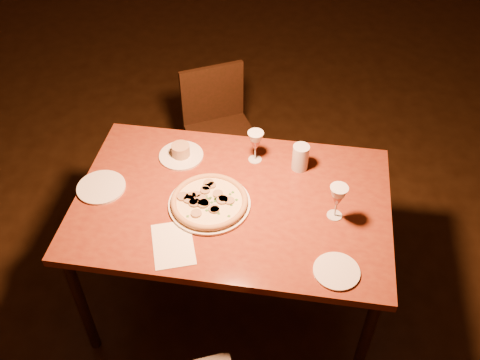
{
  "coord_description": "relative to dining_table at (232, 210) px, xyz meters",
  "views": [
    {
      "loc": [
        -0.04,
        -1.84,
        2.45
      ],
      "look_at": [
        0.05,
        -0.15,
        0.82
      ],
      "focal_mm": 40.0,
      "sensor_mm": 36.0,
      "label": 1
    }
  ],
  "objects": [
    {
      "name": "wine_glass_far",
      "position": [
        0.12,
        0.26,
        0.15
      ],
      "size": [
        0.08,
        0.08,
        0.17
      ],
      "primitive_type": null,
      "color": "#BE5D4F",
      "rests_on": "dining_table"
    },
    {
      "name": "menu_card",
      "position": [
        -0.25,
        -0.24,
        0.07
      ],
      "size": [
        0.2,
        0.26,
        0.0
      ],
      "primitive_type": "cube",
      "rotation": [
        0.0,
        0.0,
        0.14
      ],
      "color": "white",
      "rests_on": "dining_table"
    },
    {
      "name": "pizza_plate",
      "position": [
        -0.1,
        -0.03,
        0.09
      ],
      "size": [
        0.36,
        0.36,
        0.04
      ],
      "color": "white",
      "rests_on": "dining_table"
    },
    {
      "name": "side_plate_near",
      "position": [
        0.39,
        -0.41,
        0.07
      ],
      "size": [
        0.18,
        0.18,
        0.01
      ],
      "primitive_type": "cylinder",
      "color": "white",
      "rests_on": "dining_table"
    },
    {
      "name": "dining_table",
      "position": [
        0.0,
        0.0,
        0.0
      ],
      "size": [
        1.54,
        1.16,
        0.75
      ],
      "rotation": [
        0.0,
        0.0,
        -0.2
      ],
      "color": "brown",
      "rests_on": "floor"
    },
    {
      "name": "ramekin_saucer",
      "position": [
        -0.23,
        0.3,
        0.09
      ],
      "size": [
        0.21,
        0.21,
        0.07
      ],
      "color": "white",
      "rests_on": "dining_table"
    },
    {
      "name": "wine_glass_right",
      "position": [
        0.44,
        -0.12,
        0.15
      ],
      "size": [
        0.08,
        0.08,
        0.17
      ],
      "primitive_type": null,
      "color": "#BE5D4F",
      "rests_on": "dining_table"
    },
    {
      "name": "side_plate_left",
      "position": [
        -0.59,
        0.1,
        0.07
      ],
      "size": [
        0.22,
        0.22,
        0.01
      ],
      "primitive_type": "cylinder",
      "color": "white",
      "rests_on": "dining_table"
    },
    {
      "name": "water_tumbler",
      "position": [
        0.33,
        0.19,
        0.13
      ],
      "size": [
        0.08,
        0.08,
        0.13
      ],
      "primitive_type": "cylinder",
      "color": "silver",
      "rests_on": "dining_table"
    },
    {
      "name": "chair_far",
      "position": [
        -0.05,
        0.9,
        -0.23
      ],
      "size": [
        0.48,
        0.48,
        0.8
      ],
      "rotation": [
        0.0,
        0.0,
        0.3
      ],
      "color": "black",
      "rests_on": "floor"
    },
    {
      "name": "floor",
      "position": [
        -0.01,
        0.2,
        -0.68
      ],
      "size": [
        7.0,
        7.0,
        0.0
      ],
      "primitive_type": "plane",
      "color": "black",
      "rests_on": "ground"
    },
    {
      "name": "pendant_light",
      "position": [
        -0.0,
        -0.0,
        0.95
      ],
      "size": [
        0.12,
        0.12,
        0.12
      ],
      "primitive_type": "sphere",
      "color": "#FE8747",
      "rests_on": "ceiling"
    }
  ]
}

